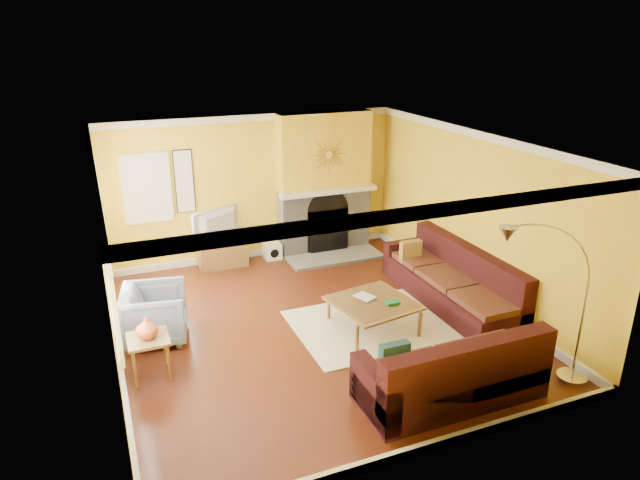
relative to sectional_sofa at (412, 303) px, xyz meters
name	(u,v)px	position (x,y,z in m)	size (l,w,h in m)	color
floor	(312,325)	(-1.26, 0.72, -0.46)	(5.50, 6.00, 0.02)	#602814
ceiling	(311,143)	(-1.26, 0.72, 2.26)	(5.50, 6.00, 0.02)	white
wall_back	(253,188)	(-1.26, 3.73, 0.90)	(5.50, 0.02, 2.70)	yellow
wall_front	(428,342)	(-1.26, -2.29, 0.90)	(5.50, 0.02, 2.70)	yellow
wall_left	(104,269)	(-4.02, 0.72, 0.90)	(0.02, 6.00, 2.70)	yellow
wall_right	(475,217)	(1.50, 0.72, 0.90)	(0.02, 6.00, 2.70)	yellow
baseboard	(312,321)	(-1.26, 0.72, -0.39)	(5.50, 6.00, 0.12)	white
crown_molding	(311,149)	(-1.26, 0.72, 2.19)	(5.50, 6.00, 0.12)	white
window_left_near	(101,226)	(-3.98, 2.02, 1.05)	(0.06, 1.22, 1.72)	white
window_left_far	(108,276)	(-3.98, 0.12, 1.05)	(0.06, 1.22, 1.72)	white
window_back	(147,188)	(-3.16, 3.68, 1.10)	(0.82, 0.06, 1.22)	white
wall_art	(184,182)	(-2.51, 3.69, 1.15)	(0.34, 0.04, 1.14)	white
fireplace	(324,183)	(0.09, 3.52, 0.90)	(1.80, 0.40, 2.70)	gray
mantel	(329,192)	(0.09, 3.28, 0.80)	(1.92, 0.22, 0.08)	white
hearth	(335,257)	(0.09, 2.97, -0.42)	(1.80, 0.70, 0.06)	gray
sunburst	(329,155)	(0.09, 3.29, 1.50)	(0.70, 0.04, 0.70)	olive
rug	(376,324)	(-0.37, 0.37, -0.44)	(2.40, 1.80, 0.02)	beige
sectional_sofa	(412,303)	(0.00, 0.00, 0.00)	(2.99, 3.97, 0.90)	#361113
coffee_table	(373,315)	(-0.47, 0.30, -0.23)	(1.09, 1.09, 0.43)	white
media_console	(223,254)	(-1.97, 3.42, -0.21)	(0.88, 0.40, 0.49)	olive
tv	(221,226)	(-1.97, 3.42, 0.34)	(1.07, 0.14, 0.61)	black
subwoofer	(272,251)	(-1.01, 3.45, -0.30)	(0.31, 0.31, 0.31)	white
armchair	(155,314)	(-3.43, 1.18, -0.06)	(0.84, 0.86, 0.79)	slate
side_table	(150,357)	(-3.62, 0.25, -0.17)	(0.50, 0.50, 0.55)	olive
vase	(147,328)	(-3.62, 0.25, 0.24)	(0.27, 0.27, 0.28)	#D15527
book	(360,299)	(-0.63, 0.41, 0.00)	(0.22, 0.29, 0.03)	white
arc_lamp	(546,310)	(0.65, -1.82, 0.64)	(1.39, 0.36, 2.19)	silver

